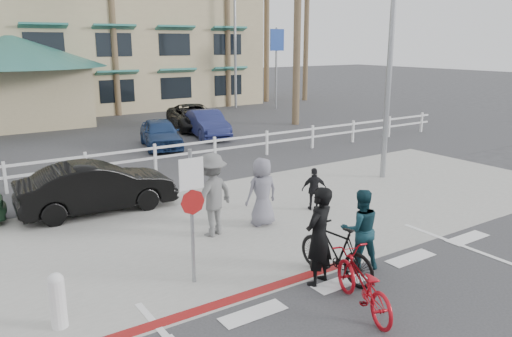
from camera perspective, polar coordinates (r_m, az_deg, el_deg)
ground at (r=9.49m, az=12.24°, el=-14.08°), size 140.00×140.00×0.00m
sidewalk_plaza at (r=12.71m, az=-2.50°, el=-6.25°), size 22.00×7.00×0.01m
cross_street at (r=16.09m, az=-9.93°, el=-2.02°), size 40.00×5.00×0.01m
parking_lot at (r=24.88m, az=-18.92°, el=3.17°), size 50.00×16.00×0.01m
curb_red at (r=8.78m, az=-8.25°, el=-16.30°), size 7.00×0.25×0.02m
rail_fence at (r=17.95m, az=-11.15°, el=1.25°), size 29.40×0.16×1.00m
building at (r=37.61m, az=-22.03°, el=15.07°), size 28.00×16.00×11.30m
sign_post at (r=9.28m, az=-7.35°, el=-4.75°), size 0.50×0.10×2.90m
bollard_0 at (r=8.76m, az=-21.73°, el=-13.84°), size 0.26×0.26×0.95m
streetlight_0 at (r=16.89m, az=15.19°, el=13.93°), size 0.60×2.00×9.00m
streetlight_1 at (r=34.80m, az=-2.41°, el=14.72°), size 0.60×2.00×9.50m
info_sign at (r=34.29m, az=2.32°, el=11.47°), size 1.20×0.16×5.60m
palm_5 at (r=32.39m, az=-16.19°, el=17.33°), size 4.00×4.00×13.00m
palm_7 at (r=35.75m, az=-3.33°, el=18.31°), size 4.00×4.00×14.00m
palm_8 at (r=38.79m, az=1.24°, el=18.74°), size 4.00×4.00×15.00m
palm_9 at (r=39.74m, az=5.82°, el=17.13°), size 4.00×4.00×13.00m
bike_red at (r=8.82m, az=12.06°, el=-12.73°), size 1.19×2.00×0.99m
rider_red at (r=9.41m, az=7.19°, el=-7.71°), size 0.81×0.66×1.91m
bike_black at (r=9.83m, az=9.11°, el=-9.34°), size 0.72×1.88×1.10m
rider_black at (r=10.24m, az=11.81°, el=-6.80°), size 0.98×0.89×1.65m
pedestrian_a at (r=11.70m, az=-5.12°, el=-3.01°), size 1.45×1.10×1.99m
pedestrian_child at (r=13.60m, az=6.67°, el=-2.36°), size 0.75×0.56×1.18m
pedestrian_b at (r=12.34m, az=0.70°, el=-2.69°), size 0.86×0.58×1.72m
car_white_sedan at (r=14.05m, az=-17.69°, el=-2.05°), size 4.16×1.63×1.35m
lot_car_2 at (r=22.01m, az=-10.86°, el=3.97°), size 2.31×3.92×1.25m
lot_car_3 at (r=24.23m, az=-5.62°, el=5.11°), size 2.12×4.07×1.28m
lot_car_5 at (r=26.48m, az=-7.13°, el=5.86°), size 3.08×4.98×1.29m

